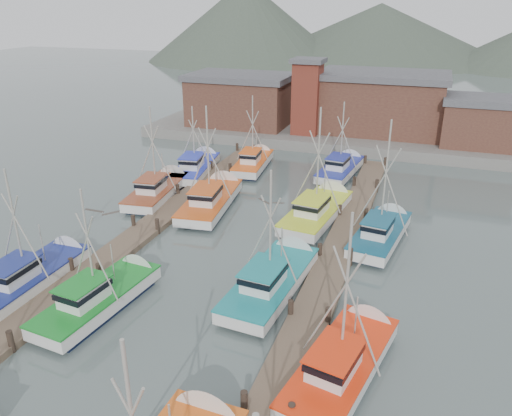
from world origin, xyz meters
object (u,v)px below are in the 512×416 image
(boat_4, at_px, (105,295))
(boat_8, at_px, (213,199))
(lookout_tower, at_px, (307,96))
(boat_12, at_px, (254,162))

(boat_4, distance_m, boat_8, 15.27)
(boat_4, bearing_deg, lookout_tower, 92.52)
(boat_4, relative_size, boat_12, 1.03)
(lookout_tower, distance_m, boat_4, 37.49)
(boat_8, distance_m, boat_12, 10.70)
(lookout_tower, height_order, boat_8, lookout_tower)
(boat_4, bearing_deg, boat_8, 96.75)
(lookout_tower, bearing_deg, boat_4, -93.24)
(lookout_tower, relative_size, boat_12, 1.00)
(boat_4, xyz_separation_m, boat_12, (-0.42, 25.97, 0.00))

